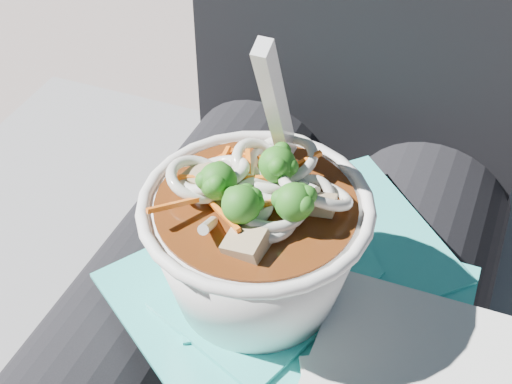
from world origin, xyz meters
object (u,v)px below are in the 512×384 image
at_px(plastic_bag, 292,297).
at_px(udon_bowl, 256,236).
at_px(lap, 262,343).
at_px(person_body, 300,250).

distance_m(plastic_bag, udon_bowl, 0.07).
distance_m(lap, person_body, 0.10).
bearing_deg(lap, plastic_bag, -23.67).
relative_size(lap, person_body, 0.49).
xyz_separation_m(person_body, udon_bowl, (0.00, -0.12, 0.13)).
height_order(person_body, udon_bowl, person_body).
bearing_deg(person_body, plastic_bag, -74.33).
bearing_deg(udon_bowl, person_body, 92.00).
bearing_deg(plastic_bag, lap, 156.33).
distance_m(person_body, udon_bowl, 0.17).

